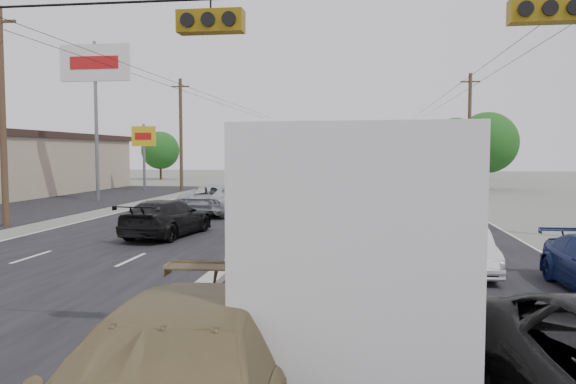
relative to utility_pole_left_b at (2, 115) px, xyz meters
name	(u,v)px	position (x,y,z in m)	size (l,w,h in m)	color
ground	(127,356)	(12.50, -15.00, -5.11)	(200.00, 200.00, 0.00)	#606356
road_surface	(308,202)	(12.50, 15.00, -5.11)	(20.00, 160.00, 0.02)	black
center_median	(308,200)	(12.50, 15.00, -5.01)	(0.50, 160.00, 0.20)	gray
parking_lot	(40,205)	(-4.50, 10.00, -5.11)	(10.00, 42.00, 0.02)	black
utility_pole_left_b	(2,115)	(0.00, 0.00, 0.00)	(1.60, 0.30, 10.00)	#422D1E
utility_pole_left_c	(181,134)	(0.00, 25.00, 0.00)	(1.60, 0.30, 10.00)	#422D1E
utility_pole_right_c	(469,132)	(25.00, 25.00, 0.00)	(1.60, 0.30, 10.00)	#422D1E
traffic_signals	(205,19)	(13.90, -15.00, 0.39)	(25.00, 0.30, 0.54)	black
pole_sign_billboard	(95,73)	(-2.00, 13.00, 3.76)	(5.00, 0.25, 11.00)	slate
pole_sign_far	(144,142)	(-3.50, 25.00, -0.70)	(2.20, 0.25, 6.00)	slate
tree_left_far	(160,150)	(-9.50, 45.00, -1.39)	(4.80, 4.80, 6.12)	#382619
tree_right_mid	(487,143)	(27.50, 30.00, -0.77)	(5.60, 5.60, 7.14)	#382619
tree_right_far	(455,141)	(28.50, 55.00, -0.15)	(6.40, 6.40, 8.16)	#382619
box_truck	(371,248)	(16.53, -14.86, -3.20)	(3.11, 7.50, 3.72)	black
red_sedan	(327,257)	(15.44, -9.20, -4.43)	(1.42, 4.09, 1.35)	#900C08
queue_car_a	(294,229)	(13.90, -3.86, -4.43)	(1.60, 3.97, 1.35)	black
queue_car_b	(463,250)	(19.20, -7.44, -4.46)	(1.36, 3.91, 1.29)	silver
queue_car_c	(409,221)	(18.22, -0.47, -4.50)	(2.03, 4.40, 1.22)	#B3B5BB
queue_car_e	(447,227)	(19.50, -2.00, -4.50)	(1.45, 3.59, 1.22)	maroon
oncoming_near	(167,218)	(8.47, -1.98, -4.36)	(2.10, 5.16, 1.50)	black
oncoming_far	(217,199)	(8.33, 6.33, -4.28)	(2.74, 5.94, 1.65)	#A6A9AD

